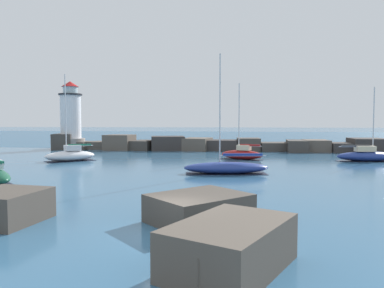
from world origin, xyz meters
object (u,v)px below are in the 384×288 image
Objects in this scene: sailboat_moored_0 at (70,155)px; sailboat_moored_4 at (242,154)px; sailboat_moored_3 at (368,156)px; lighthouse at (71,121)px; sailboat_moored_2 at (226,167)px.

sailboat_moored_0 reaches higher than sailboat_moored_4.
sailboat_moored_0 is 1.17× the size of sailboat_moored_3.
lighthouse reaches higher than sailboat_moored_3.
sailboat_moored_4 is (28.43, -13.34, -4.07)m from lighthouse.
sailboat_moored_3 is at bearing 7.74° from sailboat_moored_0.
sailboat_moored_4 is (19.66, 4.77, -0.02)m from sailboat_moored_0.
sailboat_moored_0 is 34.32m from sailboat_moored_3.
sailboat_moored_3 is (42.77, -13.50, -4.09)m from lighthouse.
sailboat_moored_3 is at bearing 39.08° from sailboat_moored_2.
sailboat_moored_0 is at bearing -166.36° from sailboat_moored_4.
sailboat_moored_2 reaches higher than sailboat_moored_4.
lighthouse reaches higher than sailboat_moored_2.
lighthouse is at bearing 115.81° from sailboat_moored_0.
lighthouse is 1.08× the size of sailboat_moored_2.
sailboat_moored_3 is (15.59, 12.66, 0.11)m from sailboat_moored_2.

